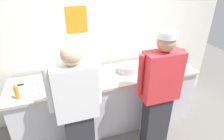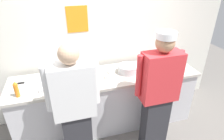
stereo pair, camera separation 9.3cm
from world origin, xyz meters
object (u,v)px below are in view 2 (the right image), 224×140
Objects in this scene: ramekin_green_sauce at (102,73)px; chefs_knife at (26,82)px; plate_stack_front at (88,78)px; squeeze_bottle_primary at (178,62)px; ramekin_yellow_sauce at (108,77)px; squeeze_bottle_spare at (16,89)px; ramekin_orange_sauce at (111,72)px; chef_near_left at (75,108)px; sheet_tray at (54,83)px; squeeze_bottle_secondary at (83,80)px; plate_stack_rear at (154,63)px; mixing_bowl_steel at (128,69)px; chef_center at (158,92)px.

ramekin_green_sauce is 0.38× the size of chefs_knife.
squeeze_bottle_primary reaches higher than plate_stack_front.
ramekin_yellow_sauce is at bearing -177.66° from squeeze_bottle_primary.
squeeze_bottle_spare reaches higher than ramekin_orange_sauce.
sheet_tray is at bearing 111.10° from chef_near_left.
squeeze_bottle_spare is at bearing 148.84° from chef_near_left.
squeeze_bottle_spare is 1.21m from ramekin_yellow_sauce.
ramekin_yellow_sauce reaches higher than sheet_tray.
ramekin_yellow_sauce is 0.84× the size of ramekin_orange_sauce.
chef_near_left is 7.89× the size of squeeze_bottle_spare.
squeeze_bottle_primary is 1.80× the size of ramekin_green_sauce.
squeeze_bottle_secondary is 0.41m from ramekin_yellow_sauce.
squeeze_bottle_secondary reaches higher than ramekin_green_sauce.
ramekin_green_sauce is (-0.88, -0.04, -0.03)m from plate_stack_rear.
chef_near_left reaches higher than chefs_knife.
squeeze_bottle_secondary is 0.73× the size of chefs_knife.
squeeze_bottle_primary reaches higher than sheet_tray.
chef_near_left is 8.94× the size of squeeze_bottle_primary.
ramekin_green_sauce is at bearing -3.50° from chefs_knife.
mixing_bowl_steel is 1.48m from chefs_knife.
plate_stack_front is at bearing -157.09° from ramekin_green_sauce.
squeeze_bottle_primary is 2.39m from squeeze_bottle_spare.
ramekin_orange_sauce is at bearing 11.19° from squeeze_bottle_spare.
sheet_tray is (-0.47, 0.03, -0.02)m from plate_stack_front.
chefs_knife is (-1.67, 0.72, 0.00)m from chef_center.
chef_near_left is 4.12× the size of sheet_tray.
sheet_tray is (-0.22, 0.58, 0.03)m from chef_near_left.
ramekin_orange_sauce is at bearing 1.87° from ramekin_green_sauce.
squeeze_bottle_secondary is 2.07× the size of ramekin_orange_sauce.
mixing_bowl_steel reaches higher than sheet_tray.
ramekin_orange_sauce is (0.85, 0.07, 0.01)m from sheet_tray.
chef_center is 6.26× the size of chefs_knife.
ramekin_orange_sauce is (0.09, 0.14, -0.00)m from ramekin_yellow_sauce.
plate_stack_front is 0.29m from ramekin_yellow_sauce.
squeeze_bottle_primary is 2.32× the size of ramekin_yellow_sauce.
ramekin_green_sauce is 0.15m from ramekin_yellow_sauce.
chef_near_left is 17.38× the size of ramekin_orange_sauce.
chef_near_left is 8.41× the size of squeeze_bottle_secondary.
sheet_tray is at bearing 22.52° from squeeze_bottle_spare.
plate_stack_front is 2.44× the size of ramekin_orange_sauce.
mixing_bowl_steel is at bearing -170.23° from plate_stack_rear.
squeeze_bottle_spare is 2.05× the size of ramekin_green_sauce.
squeeze_bottle_secondary is (0.16, 0.40, 0.12)m from chef_near_left.
squeeze_bottle_primary is at bearing 41.15° from chef_center.
ramekin_green_sauce reaches higher than sheet_tray.
ramekin_green_sauce is (-1.25, 0.08, -0.07)m from squeeze_bottle_primary.
squeeze_bottle_primary reaches higher than ramekin_green_sauce.
chef_near_left is at bearing -111.69° from squeeze_bottle_secondary.
chefs_knife is at bearing 157.03° from squeeze_bottle_secondary.
chef_near_left is at bearing -136.30° from ramekin_yellow_sauce.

